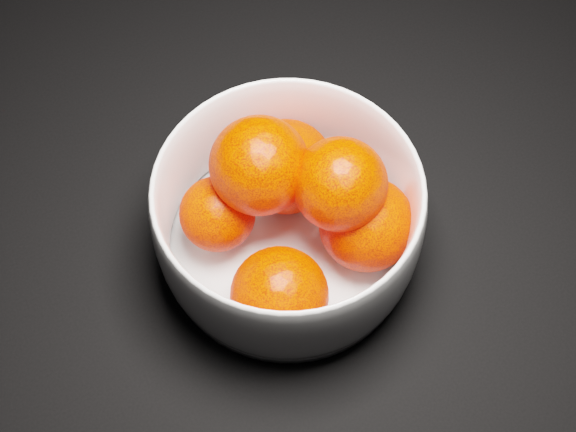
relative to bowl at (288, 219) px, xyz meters
name	(u,v)px	position (x,y,z in m)	size (l,w,h in m)	color
ground	(149,295)	(-0.11, 0.01, -0.05)	(3.00, 3.00, 0.00)	black
bowl	(288,219)	(0.00, 0.00, 0.00)	(0.20, 0.20, 0.10)	silver
orange_pile	(297,206)	(0.01, 0.00, 0.01)	(0.16, 0.17, 0.11)	#FF2400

